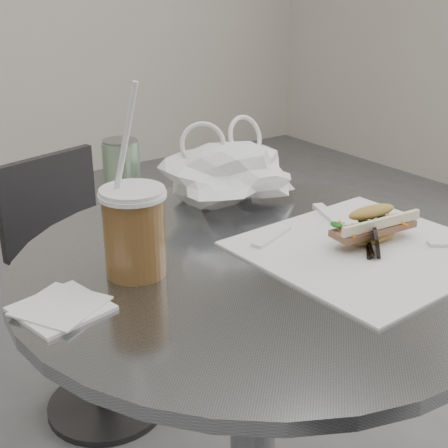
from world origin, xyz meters
TOP-DOWN VIEW (x-y plane):
  - cafe_table at (0.00, 0.20)m, footprint 0.76×0.76m
  - chair_far at (0.01, 0.92)m, footprint 0.38×0.41m
  - sandwich_paper at (0.16, 0.12)m, footprint 0.37×0.35m
  - banh_mi at (0.19, 0.14)m, footprint 0.19×0.09m
  - iced_coffee at (-0.18, 0.27)m, footprint 0.10×0.10m
  - sunglasses at (0.17, 0.12)m, footprint 0.09×0.10m
  - plastic_bag at (0.11, 0.42)m, footprint 0.27×0.23m
  - napkin_stack at (-0.31, 0.22)m, footprint 0.13×0.13m
  - drink_can at (-0.06, 0.52)m, footprint 0.07×0.07m

SIDE VIEW (x-z plane):
  - chair_far at x=0.01m, z-range -0.04..0.67m
  - cafe_table at x=0.00m, z-range 0.10..0.84m
  - sandwich_paper at x=0.16m, z-range 0.74..0.74m
  - napkin_stack at x=-0.31m, z-range 0.74..0.75m
  - sunglasses at x=0.17m, z-range 0.73..0.78m
  - banh_mi at x=0.19m, z-range 0.74..0.80m
  - plastic_bag at x=0.11m, z-range 0.74..0.86m
  - drink_can at x=-0.06m, z-range 0.74..0.87m
  - iced_coffee at x=-0.18m, z-range 0.67..0.95m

